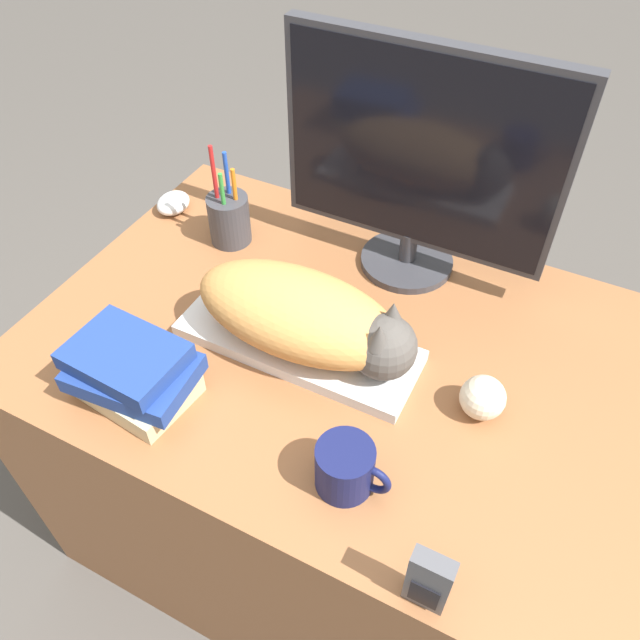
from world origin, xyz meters
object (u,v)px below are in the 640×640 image
monitor (419,160)px  coffee_mug (346,468)px  baseball (483,398)px  phone (429,581)px  computer_mouse (173,203)px  book_stack (132,372)px  keyboard (298,343)px  pen_cup (229,218)px  cat (309,317)px

monitor → coffee_mug: (0.11, -0.52, -0.21)m
baseball → phone: size_ratio=0.66×
computer_mouse → coffee_mug: 0.80m
coffee_mug → book_stack: size_ratio=0.56×
computer_mouse → baseball: size_ratio=1.11×
keyboard → baseball: bearing=1.7°
computer_mouse → pen_cup: 0.18m
keyboard → baseball: size_ratio=5.89×
cat → baseball: bearing=1.9°
monitor → computer_mouse: bearing=-173.3°
cat → monitor: monitor is taller
pen_cup → baseball: pen_cup is taller
keyboard → cat: 0.08m
monitor → coffee_mug: monitor is taller
pen_cup → phone: bearing=-39.6°
coffee_mug → pen_cup: bearing=138.3°
computer_mouse → coffee_mug: (0.65, -0.46, 0.02)m
keyboard → computer_mouse: bearing=151.9°
coffee_mug → phone: bearing=-33.0°
baseball → pen_cup: bearing=161.8°
computer_mouse → phone: bearing=-34.5°
cat → pen_cup: 0.37m
pen_cup → keyboard: bearing=-37.3°
cat → baseball: cat is taller
keyboard → cat: cat is taller
pen_cup → baseball: bearing=-18.2°
computer_mouse → coffee_mug: coffee_mug is taller
cat → book_stack: bearing=-135.9°
cat → phone: size_ratio=3.61×
phone → book_stack: size_ratio=0.54×
baseball → book_stack: bearing=-157.2°
phone → book_stack: bearing=169.4°
monitor → keyboard: bearing=-106.5°
cat → phone: (0.34, -0.32, -0.03)m
keyboard → coffee_mug: size_ratio=3.74×
keyboard → monitor: monitor is taller
pen_cup → phone: size_ratio=1.98×
keyboard → pen_cup: (-0.28, 0.21, 0.05)m
keyboard → book_stack: book_stack is taller
coffee_mug → monitor: bearing=101.4°
pen_cup → monitor: bearing=14.2°
computer_mouse → pen_cup: size_ratio=0.37×
coffee_mug → pen_cup: 0.64m
baseball → phone: (0.02, -0.33, 0.02)m
computer_mouse → baseball: (0.80, -0.23, 0.02)m
phone → book_stack: (-0.56, 0.11, -0.00)m
monitor → book_stack: (-0.29, -0.52, -0.20)m
monitor → coffee_mug: 0.57m
coffee_mug → book_stack: 0.40m
computer_mouse → book_stack: book_stack is taller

